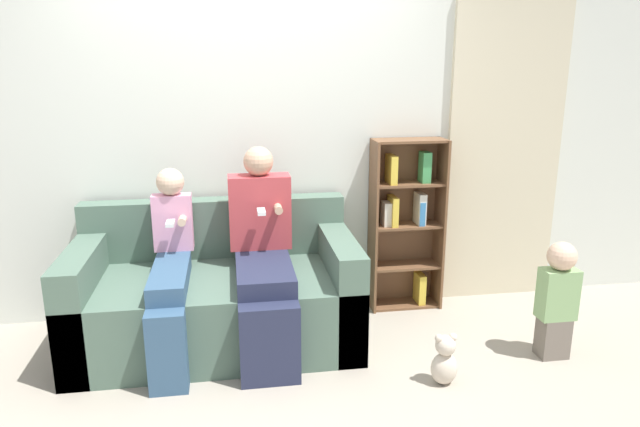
{
  "coord_description": "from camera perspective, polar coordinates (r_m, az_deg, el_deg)",
  "views": [
    {
      "loc": [
        -0.13,
        -2.93,
        1.79
      ],
      "look_at": [
        0.44,
        0.63,
        0.83
      ],
      "focal_mm": 32.0,
      "sensor_mm": 36.0,
      "label": 1
    }
  ],
  "objects": [
    {
      "name": "ground_plane",
      "position": [
        3.44,
        -5.81,
        -16.47
      ],
      "size": [
        14.0,
        14.0,
        0.0
      ],
      "primitive_type": "plane",
      "color": "#9E9384"
    },
    {
      "name": "back_wall",
      "position": [
        4.04,
        -7.22,
        7.55
      ],
      "size": [
        10.0,
        0.06,
        2.55
      ],
      "color": "silver",
      "rests_on": "ground_plane"
    },
    {
      "name": "curtain_panel",
      "position": [
        4.5,
        17.93,
        5.77
      ],
      "size": [
        0.88,
        0.04,
        2.25
      ],
      "color": "beige",
      "rests_on": "ground_plane"
    },
    {
      "name": "couch",
      "position": [
        3.8,
        -10.24,
        -8.31
      ],
      "size": [
        1.78,
        0.95,
        0.88
      ],
      "color": "#4C6656",
      "rests_on": "ground_plane"
    },
    {
      "name": "adult_seated",
      "position": [
        3.59,
        -5.71,
        -3.71
      ],
      "size": [
        0.4,
        0.89,
        1.26
      ],
      "color": "#232842",
      "rests_on": "ground_plane"
    },
    {
      "name": "child_seated",
      "position": [
        3.59,
        -14.76,
        -5.35
      ],
      "size": [
        0.25,
        0.91,
        1.13
      ],
      "color": "#335170",
      "rests_on": "ground_plane"
    },
    {
      "name": "toddler_standing",
      "position": [
        3.81,
        22.64,
        -7.71
      ],
      "size": [
        0.22,
        0.18,
        0.75
      ],
      "color": "#70665B",
      "rests_on": "ground_plane"
    },
    {
      "name": "bookshelf",
      "position": [
        4.24,
        8.57,
        -0.73
      ],
      "size": [
        0.52,
        0.24,
        1.26
      ],
      "color": "brown",
      "rests_on": "ground_plane"
    },
    {
      "name": "teddy_bear",
      "position": [
        3.42,
        12.35,
        -14.17
      ],
      "size": [
        0.15,
        0.13,
        0.31
      ],
      "color": "beige",
      "rests_on": "ground_plane"
    }
  ]
}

